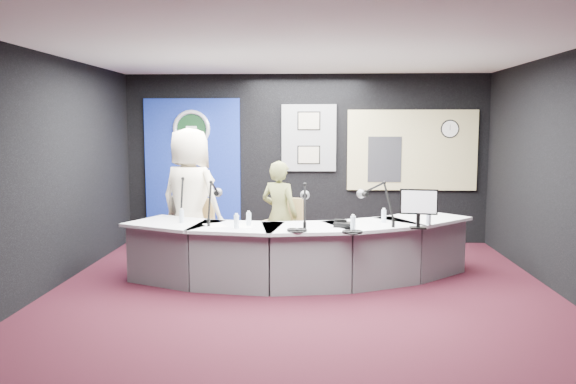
{
  "coord_description": "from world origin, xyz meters",
  "views": [
    {
      "loc": [
        0.13,
        -6.62,
        1.97
      ],
      "look_at": [
        -0.2,
        0.8,
        1.1
      ],
      "focal_mm": 36.0,
      "sensor_mm": 36.0,
      "label": 1
    }
  ],
  "objects_px": {
    "person_man": "(190,199)",
    "armchair_left": "(191,238)",
    "broadcast_desk": "(299,251)",
    "person_woman": "(279,215)",
    "armchair_right": "(279,232)"
  },
  "relations": [
    {
      "from": "armchair_right",
      "to": "person_woman",
      "type": "relative_size",
      "value": 0.68
    },
    {
      "from": "armchair_left",
      "to": "person_woman",
      "type": "distance_m",
      "value": 1.25
    },
    {
      "from": "broadcast_desk",
      "to": "person_woman",
      "type": "relative_size",
      "value": 3.03
    },
    {
      "from": "person_woman",
      "to": "person_man",
      "type": "bearing_deg",
      "value": 31.28
    },
    {
      "from": "broadcast_desk",
      "to": "armchair_left",
      "type": "height_order",
      "value": "armchair_left"
    },
    {
      "from": "person_woman",
      "to": "armchair_right",
      "type": "bearing_deg",
      "value": -0.0
    },
    {
      "from": "person_man",
      "to": "person_woman",
      "type": "xyz_separation_m",
      "value": [
        1.21,
        0.09,
        -0.22
      ]
    },
    {
      "from": "armchair_left",
      "to": "person_woman",
      "type": "bearing_deg",
      "value": 26.81
    },
    {
      "from": "person_man",
      "to": "armchair_left",
      "type": "bearing_deg",
      "value": -0.0
    },
    {
      "from": "broadcast_desk",
      "to": "armchair_left",
      "type": "relative_size",
      "value": 5.3
    },
    {
      "from": "armchair_right",
      "to": "person_man",
      "type": "relative_size",
      "value": 0.52
    },
    {
      "from": "broadcast_desk",
      "to": "armchair_right",
      "type": "distance_m",
      "value": 0.68
    },
    {
      "from": "armchair_left",
      "to": "armchair_right",
      "type": "height_order",
      "value": "armchair_right"
    },
    {
      "from": "armchair_left",
      "to": "person_man",
      "type": "relative_size",
      "value": 0.44
    },
    {
      "from": "armchair_right",
      "to": "person_woman",
      "type": "height_order",
      "value": "person_woman"
    }
  ]
}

